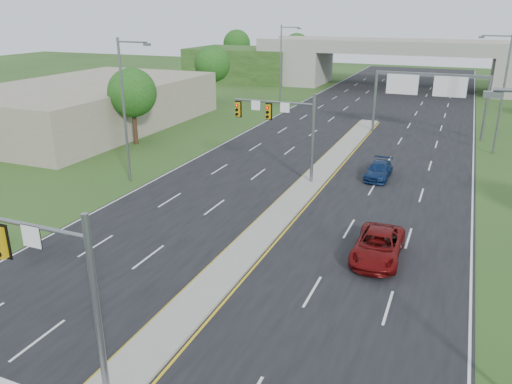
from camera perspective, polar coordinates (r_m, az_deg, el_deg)
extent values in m
cube|color=black|center=(48.82, 9.68, 4.55)|extent=(24.00, 160.00, 0.02)
cube|color=gray|center=(37.71, 5.44, 0.23)|extent=(2.00, 54.00, 0.16)
cube|color=gold|center=(38.06, 3.79, 0.35)|extent=(0.12, 54.00, 0.01)
cube|color=gold|center=(37.44, 7.12, -0.11)|extent=(0.12, 54.00, 0.01)
cube|color=silver|center=(52.57, -2.98, 5.94)|extent=(0.12, 160.00, 0.01)
cube|color=silver|center=(47.76, 23.58, 2.80)|extent=(0.12, 160.00, 0.01)
cylinder|color=slate|center=(17.68, -17.72, -12.90)|extent=(0.24, 0.24, 7.00)
cylinder|color=slate|center=(18.62, -26.34, -3.03)|extent=(6.50, 0.16, 0.16)
cube|color=#C99C0C|center=(18.99, -27.20, -5.21)|extent=(0.35, 0.25, 1.10)
cube|color=black|center=(19.07, -26.89, -5.05)|extent=(0.55, 0.04, 1.30)
cube|color=white|center=(18.00, -24.32, -4.69)|extent=(0.75, 0.04, 0.75)
cylinder|color=slate|center=(38.56, 6.50, 5.92)|extent=(0.24, 0.24, 7.00)
cylinder|color=slate|center=(38.99, 2.01, 10.26)|extent=(6.50, 0.16, 0.16)
cube|color=#C99C0C|center=(39.01, 1.41, 9.15)|extent=(0.35, 0.25, 1.10)
cube|color=#C99C0C|center=(40.01, -2.11, 9.42)|extent=(0.35, 0.25, 1.10)
cube|color=black|center=(39.14, 1.48, 9.18)|extent=(0.55, 0.04, 1.30)
cube|color=black|center=(40.13, -2.03, 9.45)|extent=(0.55, 0.04, 1.30)
sphere|color=#FF0C05|center=(38.83, 1.34, 9.62)|extent=(0.20, 0.20, 0.20)
sphere|color=#FF0C05|center=(39.83, -2.20, 9.88)|extent=(0.20, 0.20, 0.20)
cube|color=white|center=(39.48, -0.02, 9.88)|extent=(0.75, 0.04, 0.75)
cube|color=white|center=(38.64, 3.32, 9.62)|extent=(0.75, 0.04, 0.75)
cylinder|color=slate|center=(57.50, 13.40, 9.99)|extent=(0.28, 0.28, 6.60)
cylinder|color=slate|center=(56.83, 24.79, 8.59)|extent=(0.28, 0.28, 6.60)
cube|color=slate|center=(56.44, 19.45, 12.52)|extent=(11.50, 0.35, 0.35)
cube|color=#0E621E|center=(56.62, 16.38, 11.73)|extent=(3.20, 0.08, 2.00)
cube|color=#0E621E|center=(56.29, 21.31, 11.15)|extent=(3.20, 0.08, 2.00)
cube|color=silver|center=(56.57, 16.38, 11.73)|extent=(3.30, 0.03, 2.10)
cube|color=silver|center=(56.24, 21.30, 11.14)|extent=(3.30, 0.03, 2.10)
cube|color=gray|center=(95.48, 6.04, 14.05)|extent=(6.00, 12.00, 6.00)
cube|color=gray|center=(91.76, 27.26, 11.76)|extent=(6.00, 12.00, 6.00)
cube|color=#254217|center=(99.97, -1.34, 14.42)|extent=(20.00, 14.00, 6.00)
cube|color=gray|center=(91.76, 16.71, 15.37)|extent=(50.00, 12.00, 1.20)
cube|color=gray|center=(85.95, 16.31, 15.85)|extent=(50.00, 0.40, 0.90)
cube|color=gray|center=(97.46, 17.20, 16.18)|extent=(50.00, 0.40, 0.90)
cylinder|color=slate|center=(39.71, -14.82, 8.76)|extent=(0.20, 0.20, 11.00)
cylinder|color=slate|center=(38.34, -13.98, 16.31)|extent=(2.50, 0.12, 0.12)
cube|color=slate|center=(37.63, -12.35, 16.15)|extent=(0.50, 0.25, 0.18)
cylinder|color=slate|center=(70.50, 2.84, 14.08)|extent=(0.20, 0.20, 11.00)
cylinder|color=slate|center=(69.74, 3.93, 18.27)|extent=(2.50, 0.12, 0.12)
cube|color=slate|center=(69.35, 4.96, 18.11)|extent=(0.50, 0.25, 0.18)
cube|color=slate|center=(16.16, 25.42, 10.02)|extent=(0.50, 0.25, 0.18)
cylinder|color=slate|center=(51.61, 26.35, 9.86)|extent=(0.20, 0.20, 11.00)
cylinder|color=slate|center=(51.06, 25.83, 15.78)|extent=(2.50, 0.12, 0.12)
cube|color=slate|center=(51.03, 24.37, 15.81)|extent=(0.50, 0.25, 0.18)
cylinder|color=#382316|center=(52.07, -13.68, 7.49)|extent=(0.44, 0.44, 4.00)
sphere|color=#1B4913|center=(51.50, -13.97, 10.96)|extent=(4.80, 4.80, 4.80)
cylinder|color=#382316|center=(75.10, -4.92, 11.80)|extent=(0.44, 0.44, 4.25)
sphere|color=#1B4913|center=(74.69, -5.00, 14.38)|extent=(5.20, 5.20, 5.20)
cylinder|color=#382316|center=(116.02, -2.18, 14.83)|extent=(0.44, 0.44, 4.50)
sphere|color=#1B4913|center=(115.74, -2.21, 16.60)|extent=(6.00, 6.00, 6.00)
cylinder|color=#382316|center=(110.94, 4.62, 14.47)|extent=(0.44, 0.44, 4.25)
sphere|color=#1B4913|center=(110.66, 4.67, 16.22)|extent=(5.60, 5.60, 5.60)
cube|color=gray|center=(61.97, -18.63, 9.44)|extent=(18.00, 30.00, 5.00)
imported|color=#610909|center=(28.13, 13.76, -5.99)|extent=(2.55, 5.38, 1.48)
imported|color=#0C2049|center=(41.55, 13.86, 2.43)|extent=(1.84, 4.42, 1.28)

